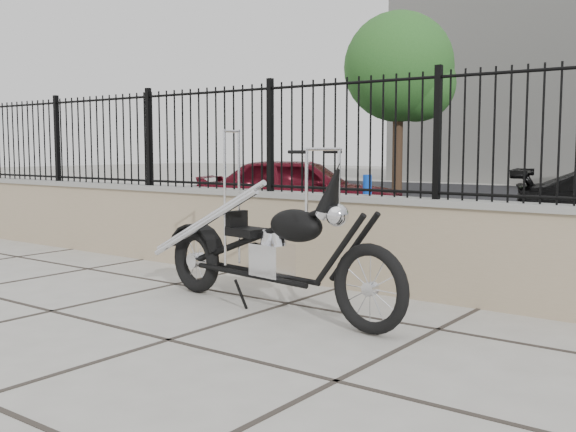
# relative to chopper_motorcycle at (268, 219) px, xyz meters

# --- Properties ---
(ground_plane) EXTENTS (90.00, 90.00, 0.00)m
(ground_plane) POSITION_rel_chopper_motorcycle_xyz_m (0.00, -1.20, -0.82)
(ground_plane) COLOR #99968E
(ground_plane) RESTS_ON ground
(retaining_wall) EXTENTS (14.00, 0.36, 0.96)m
(retaining_wall) POSITION_rel_chopper_motorcycle_xyz_m (0.00, 1.30, -0.34)
(retaining_wall) COLOR gray
(retaining_wall) RESTS_ON ground_plane
(iron_fence) EXTENTS (14.00, 0.08, 1.20)m
(iron_fence) POSITION_rel_chopper_motorcycle_xyz_m (0.00, 1.30, 0.74)
(iron_fence) COLOR black
(iron_fence) RESTS_ON retaining_wall
(chopper_motorcycle) EXTENTS (2.77, 0.85, 1.64)m
(chopper_motorcycle) POSITION_rel_chopper_motorcycle_xyz_m (0.00, 0.00, 0.00)
(chopper_motorcycle) COLOR black
(chopper_motorcycle) RESTS_ON ground_plane
(car_red) EXTENTS (4.12, 2.98, 1.30)m
(car_red) POSITION_rel_chopper_motorcycle_xyz_m (-3.54, 5.41, -0.17)
(car_red) COLOR #500B15
(car_red) RESTS_ON parking_lot
(bollard_a) EXTENTS (0.13, 0.13, 1.06)m
(bollard_a) POSITION_rel_chopper_motorcycle_xyz_m (-1.23, 3.85, -0.29)
(bollard_a) COLOR #0C38B9
(bollard_a) RESTS_ON ground_plane
(tree_left) EXTENTS (3.62, 3.62, 6.12)m
(tree_left) POSITION_rel_chopper_motorcycle_xyz_m (-6.95, 15.66, 3.46)
(tree_left) COLOR #382619
(tree_left) RESTS_ON ground_plane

